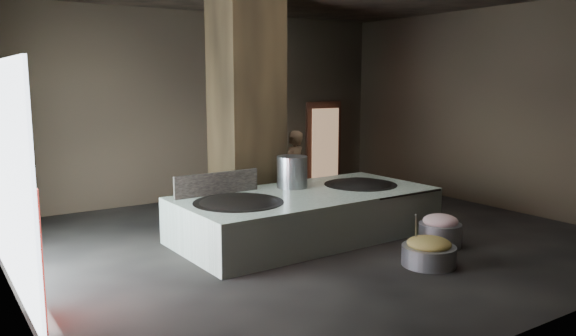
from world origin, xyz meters
TOP-DOWN VIEW (x-y plane):
  - floor at (0.00, 0.00)m, footprint 10.00×9.00m
  - back_wall at (0.00, 4.55)m, footprint 10.00×0.10m
  - front_wall at (0.00, -4.55)m, footprint 10.00×0.10m
  - right_wall at (5.05, 0.00)m, footprint 0.10×9.00m
  - pillar at (-0.30, 1.90)m, footprint 1.20×1.20m
  - hearth_platform at (-0.02, 0.17)m, footprint 4.86×2.43m
  - platform_cap at (-0.02, 0.17)m, footprint 4.70×2.25m
  - wok_left at (-1.47, 0.12)m, footprint 1.51×1.51m
  - wok_left_rim at (-1.47, 0.12)m, footprint 1.54×1.54m
  - wok_right at (1.33, 0.22)m, footprint 1.41×1.41m
  - wok_right_rim at (1.33, 0.22)m, footprint 1.44×1.44m
  - stock_pot at (0.03, 0.72)m, footprint 0.58×0.58m
  - splash_guard at (-1.47, 0.92)m, footprint 1.67×0.11m
  - cook at (0.98, 2.08)m, footprint 0.76×0.63m
  - veg_basin at (0.64, -2.23)m, footprint 1.12×1.12m
  - veg_fill at (0.64, -2.23)m, footprint 0.69×0.69m
  - ladle at (0.49, -2.08)m, footprint 0.27×0.24m
  - meat_basin at (1.59, -1.62)m, footprint 0.86×0.86m
  - meat_fill at (1.59, -1.62)m, footprint 0.61×0.61m
  - doorway_near at (1.20, 4.45)m, footprint 1.18×0.08m
  - doorway_near_glow at (0.92, 4.59)m, footprint 0.82×0.04m
  - doorway_far at (3.60, 4.45)m, footprint 1.18×0.08m
  - doorway_far_glow at (3.54, 4.28)m, footprint 0.89×0.04m
  - left_opening at (-4.95, 0.20)m, footprint 0.04×4.20m
  - pavilion_sliver at (-4.88, -1.10)m, footprint 0.05×0.90m
  - tree_silhouette at (-4.85, 1.30)m, footprint 0.28×1.10m

SIDE VIEW (x-z plane):
  - floor at x=0.00m, z-range -0.10..0.00m
  - veg_basin at x=0.64m, z-range 0.00..0.31m
  - meat_basin at x=1.59m, z-range 0.00..0.40m
  - veg_fill at x=0.64m, z-range 0.24..0.46m
  - hearth_platform at x=-0.02m, z-range 0.00..0.84m
  - meat_fill at x=1.59m, z-range 0.33..0.57m
  - ladle at x=0.49m, z-range 0.25..0.85m
  - wok_left at x=-1.47m, z-range 0.54..0.96m
  - wok_right at x=1.33m, z-range 0.55..0.95m
  - platform_cap at x=-0.02m, z-range 0.80..0.83m
  - wok_left_rim at x=-1.47m, z-range 0.79..0.85m
  - wok_right_rim at x=1.33m, z-range 0.79..0.85m
  - pavilion_sliver at x=-4.88m, z-range 0.00..1.70m
  - cook at x=0.98m, z-range 0.00..1.78m
  - splash_guard at x=-1.47m, z-range 0.82..1.24m
  - doorway_near_glow at x=0.92m, z-range 0.08..2.02m
  - doorway_far_glow at x=3.54m, z-range -0.01..2.11m
  - doorway_near at x=1.20m, z-range -0.09..2.29m
  - doorway_far at x=3.60m, z-range -0.09..2.29m
  - stock_pot at x=0.03m, z-range 0.82..1.44m
  - left_opening at x=-4.95m, z-range 0.05..3.15m
  - tree_silhouette at x=-4.85m, z-range 1.65..2.75m
  - back_wall at x=0.00m, z-range 0.00..4.50m
  - front_wall at x=0.00m, z-range 0.00..4.50m
  - right_wall at x=5.05m, z-range 0.00..4.50m
  - pillar at x=-0.30m, z-range 0.00..4.50m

